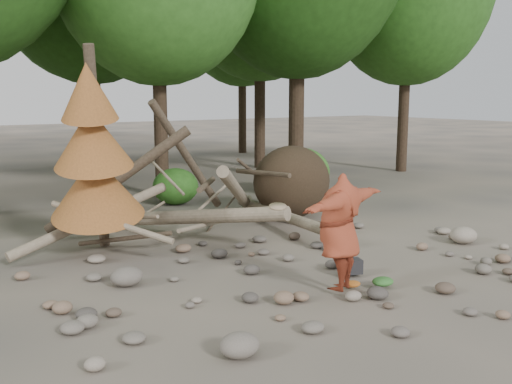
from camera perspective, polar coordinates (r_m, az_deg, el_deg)
ground at (r=10.90m, az=6.43°, el=-8.17°), size 120.00×120.00×0.00m
deadfall_pile at (r=15.15m, az=2.00°, el=0.66°), size 8.55×5.24×3.30m
dead_conifer at (r=11.89m, az=-15.92°, el=3.44°), size 2.06×2.16×4.35m
bush_mid at (r=17.63m, az=-8.05°, el=0.56°), size 1.40×1.40×1.12m
bush_right at (r=19.13m, az=4.40°, el=2.07°), size 2.00×2.00×1.60m
frisbee_thrower at (r=9.64m, az=8.36°, el=-3.96°), size 3.11×1.42×1.99m
backpack at (r=10.82m, az=9.42°, el=-7.64°), size 0.47×0.39×0.27m
cloth_green at (r=10.29m, az=12.56°, el=-8.99°), size 0.40×0.33×0.15m
cloth_orange at (r=10.14m, az=9.64°, el=-9.32°), size 0.29×0.24×0.11m
boulder_front_left at (r=7.58m, az=-1.67°, el=-15.05°), size 0.53×0.48×0.32m
boulder_mid_right at (r=13.78m, az=20.04°, el=-4.08°), size 0.63×0.57×0.38m
boulder_mid_left at (r=10.40m, az=-12.81°, el=-8.23°), size 0.58×0.52×0.35m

